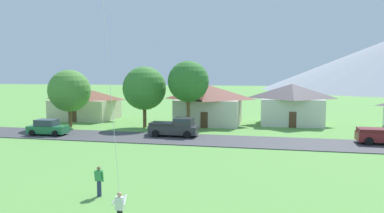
# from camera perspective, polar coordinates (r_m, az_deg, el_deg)

# --- Properties ---
(road_strip) EXTENTS (160.00, 6.34, 0.08)m
(road_strip) POSITION_cam_1_polar(r_m,az_deg,el_deg) (36.53, 4.43, -5.37)
(road_strip) COLOR #424247
(road_strip) RESTS_ON ground
(house_leftmost) EXTENTS (9.24, 7.20, 4.59)m
(house_leftmost) POSITION_cam_1_polar(r_m,az_deg,el_deg) (55.70, -16.47, 0.49)
(house_leftmost) COLOR beige
(house_leftmost) RESTS_ON ground
(house_right_center) EXTENTS (8.46, 7.16, 5.39)m
(house_right_center) POSITION_cam_1_polar(r_m,az_deg,el_deg) (49.97, 15.42, 0.48)
(house_right_center) COLOR silver
(house_right_center) RESTS_ON ground
(house_rightmost) EXTENTS (8.85, 7.67, 5.22)m
(house_rightmost) POSITION_cam_1_polar(r_m,az_deg,el_deg) (48.27, 2.70, 0.40)
(house_rightmost) COLOR beige
(house_rightmost) RESTS_ON ground
(tree_left_of_center) EXTENTS (4.95, 4.95, 8.28)m
(tree_left_of_center) POSITION_cam_1_polar(r_m,az_deg,el_deg) (43.32, -0.58, 3.94)
(tree_left_of_center) COLOR brown
(tree_left_of_center) RESTS_ON ground
(tree_center) EXTENTS (5.43, 5.43, 7.65)m
(tree_center) POSITION_cam_1_polar(r_m,az_deg,el_deg) (45.50, -7.52, 2.86)
(tree_center) COLOR brown
(tree_center) RESTS_ON ground
(tree_right_of_center) EXTENTS (5.23, 5.23, 7.22)m
(tree_right_of_center) POSITION_cam_1_polar(r_m,az_deg,el_deg) (47.68, -18.77, 2.35)
(tree_right_of_center) COLOR brown
(tree_right_of_center) RESTS_ON ground
(parked_car_green_mid_west) EXTENTS (4.28, 2.23, 1.68)m
(parked_car_green_mid_west) POSITION_cam_1_polar(r_m,az_deg,el_deg) (42.51, -21.79, -3.11)
(parked_car_green_mid_west) COLOR #237042
(parked_car_green_mid_west) RESTS_ON road_strip
(pickup_truck_charcoal_east_side) EXTENTS (5.20, 2.32, 1.99)m
(pickup_truck_charcoal_east_side) POSITION_cam_1_polar(r_m,az_deg,el_deg) (38.65, -2.70, -3.25)
(pickup_truck_charcoal_east_side) COLOR #333338
(pickup_truck_charcoal_east_side) RESTS_ON road_strip
(watcher_person) EXTENTS (0.56, 0.24, 1.68)m
(watcher_person) POSITION_cam_1_polar(r_m,az_deg,el_deg) (20.86, -14.44, -11.25)
(watcher_person) COLOR navy
(watcher_person) RESTS_ON ground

